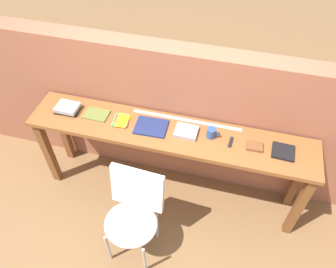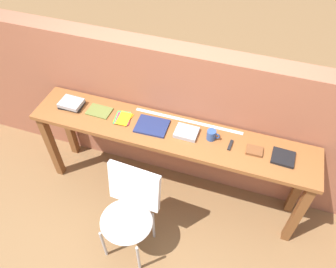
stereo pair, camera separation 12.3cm
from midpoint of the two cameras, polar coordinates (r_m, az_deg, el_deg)
name	(u,v)px [view 2 (the right image)]	position (r m, az deg, el deg)	size (l,w,h in m)	color
ground_plane	(160,213)	(3.33, -0.31, -13.70)	(40.00, 40.00, 0.00)	brown
brick_wall_back	(181,117)	(3.11, 3.41, 3.00)	(6.00, 0.20, 1.49)	#9E5B42
sideboard	(170,142)	(2.89, 1.54, -1.50)	(2.50, 0.44, 0.88)	brown
chair_white_moulded	(129,210)	(2.75, -5.45, -13.01)	(0.46, 0.48, 0.89)	white
book_stack_leftmost	(71,104)	(3.10, -15.39, 5.08)	(0.22, 0.17, 0.06)	black
magazine_cycling	(99,111)	(3.00, -10.74, 3.91)	(0.21, 0.15, 0.01)	olive
pamphlet_pile_colourful	(123,118)	(2.90, -6.62, 2.72)	(0.16, 0.18, 0.01)	purple
book_open_centre	(152,126)	(2.82, -1.57, 1.37)	(0.27, 0.22, 0.02)	navy
book_grey_hardcover	(186,132)	(2.76, 4.51, 0.26)	(0.19, 0.16, 0.03)	#9E9EA3
mug	(212,135)	(2.73, 8.89, -0.19)	(0.11, 0.08, 0.09)	#2D4C8C
multitool_folded	(230,145)	(2.73, 12.07, -1.93)	(0.02, 0.11, 0.02)	black
leather_journal_brown	(254,151)	(2.73, 16.07, -2.84)	(0.13, 0.10, 0.02)	brown
book_repair_rightmost	(283,158)	(2.76, 20.63, -3.89)	(0.18, 0.17, 0.02)	black
ruler_metal_back_edge	(188,121)	(2.88, 4.72, 2.25)	(0.97, 0.03, 0.00)	silver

